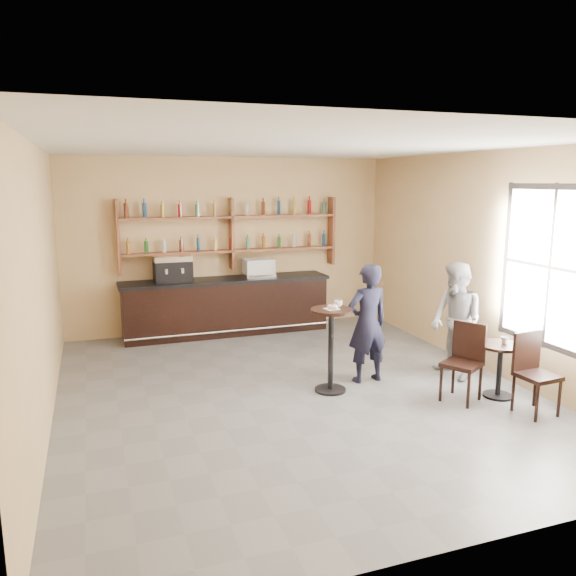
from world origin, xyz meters
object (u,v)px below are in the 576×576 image
object	(u,v)px
man_main	(367,323)
patron_second	(456,321)
cafe_table	(499,371)
pastry_case	(258,268)
espresso_machine	(173,269)
chair_south	(538,375)
chair_west	(462,363)
bar_counter	(226,306)
pedestal_table	(331,350)

from	to	relation	value
man_main	patron_second	distance (m)	1.27
man_main	cafe_table	xyz separation A→B (m)	(1.35, -1.10, -0.48)
patron_second	pastry_case	bearing A→B (deg)	-153.19
cafe_table	espresso_machine	bearing A→B (deg)	130.30
espresso_machine	cafe_table	size ratio (longest dim) A/B	0.91
pastry_case	cafe_table	xyz separation A→B (m)	(2.00, -4.21, -0.84)
cafe_table	chair_south	world-z (taller)	chair_south
patron_second	chair_south	bearing A→B (deg)	4.26
chair_west	chair_south	world-z (taller)	chair_west
espresso_machine	pastry_case	size ratio (longest dim) A/B	1.17
bar_counter	chair_south	world-z (taller)	bar_counter
pastry_case	cafe_table	distance (m)	4.74
pedestal_table	patron_second	world-z (taller)	patron_second
bar_counter	patron_second	xyz separation A→B (m)	(2.51, -3.40, 0.32)
espresso_machine	pastry_case	xyz separation A→B (m)	(1.56, 0.00, -0.06)
bar_counter	pastry_case	xyz separation A→B (m)	(0.62, 0.00, 0.68)
chair_south	chair_west	bearing A→B (deg)	128.03
chair_west	pedestal_table	bearing A→B (deg)	-150.87
espresso_machine	man_main	bearing A→B (deg)	-55.60
man_main	cafe_table	world-z (taller)	man_main
pedestal_table	espresso_machine	bearing A→B (deg)	115.71
bar_counter	man_main	bearing A→B (deg)	-67.76
chair_west	man_main	bearing A→B (deg)	-172.37
patron_second	bar_counter	bearing A→B (deg)	-145.84
pedestal_table	chair_west	size ratio (longest dim) A/B	1.13
chair_south	bar_counter	bearing A→B (deg)	114.41
pedestal_table	man_main	size ratio (longest dim) A/B	0.68
pastry_case	man_main	xyz separation A→B (m)	(0.65, -3.11, -0.36)
pedestal_table	chair_south	size ratio (longest dim) A/B	1.15
bar_counter	patron_second	bearing A→B (deg)	-53.54
chair_west	chair_south	xyz separation A→B (m)	(0.60, -0.65, -0.01)
pastry_case	chair_south	xyz separation A→B (m)	(2.05, -4.81, -0.70)
espresso_machine	pastry_case	world-z (taller)	espresso_machine
bar_counter	man_main	xyz separation A→B (m)	(1.27, -3.11, 0.32)
bar_counter	pedestal_table	xyz separation A→B (m)	(0.64, -3.30, 0.05)
man_main	chair_west	bearing A→B (deg)	123.78
cafe_table	chair_south	size ratio (longest dim) A/B	0.72
espresso_machine	chair_west	bearing A→B (deg)	-55.09
chair_west	patron_second	distance (m)	0.94
bar_counter	espresso_machine	xyz separation A→B (m)	(-0.94, 0.00, 0.74)
patron_second	cafe_table	bearing A→B (deg)	5.59
bar_counter	cafe_table	distance (m)	4.96
pedestal_table	man_main	world-z (taller)	man_main
pedestal_table	pastry_case	bearing A→B (deg)	90.41
man_main	chair_south	size ratio (longest dim) A/B	1.70
man_main	bar_counter	bearing A→B (deg)	-71.45
pastry_case	man_main	bearing A→B (deg)	-85.36
pedestal_table	cafe_table	size ratio (longest dim) A/B	1.59
pastry_case	chair_west	distance (m)	4.46
pedestal_table	cafe_table	world-z (taller)	pedestal_table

